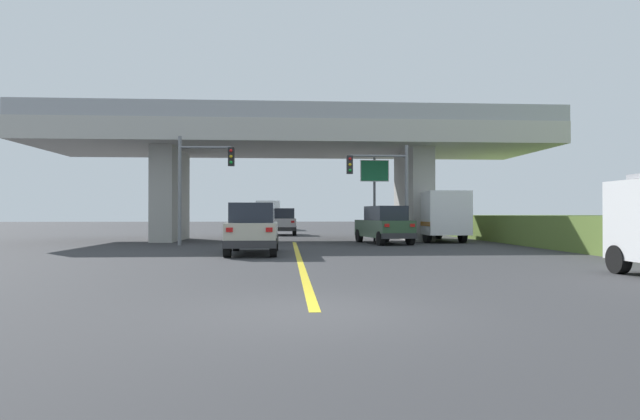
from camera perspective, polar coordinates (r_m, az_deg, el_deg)
ground at (r=32.76m, az=-2.83°, el=-3.22°), size 160.00×160.00×0.00m
overpass_bridge at (r=32.95m, az=-2.83°, el=6.37°), size 30.11×9.03×7.58m
lane_divider_stripe at (r=19.54m, az=-2.27°, el=-5.10°), size 0.20×21.67×0.01m
suv_lead at (r=21.46m, az=-7.14°, el=-1.98°), size 1.94×4.66×2.02m
suv_crossing at (r=28.97m, az=6.84°, el=-1.58°), size 2.58×5.00×2.02m
box_truck at (r=32.40m, az=12.14°, el=-0.54°), size 2.33×6.94×2.85m
sedan_oncoming at (r=40.84m, az=-4.01°, el=-1.25°), size 2.05×4.29×2.02m
traffic_signal_nearside at (r=28.45m, az=6.99°, el=3.18°), size 3.28×0.36×5.23m
traffic_signal_farside at (r=28.19m, az=-12.85°, el=3.63°), size 2.87×0.36×5.59m
highway_sign at (r=31.37m, az=5.83°, el=3.29°), size 1.67×0.17×4.90m
semi_truck_distant at (r=55.38m, az=-5.51°, el=-0.48°), size 2.33×6.47×2.91m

